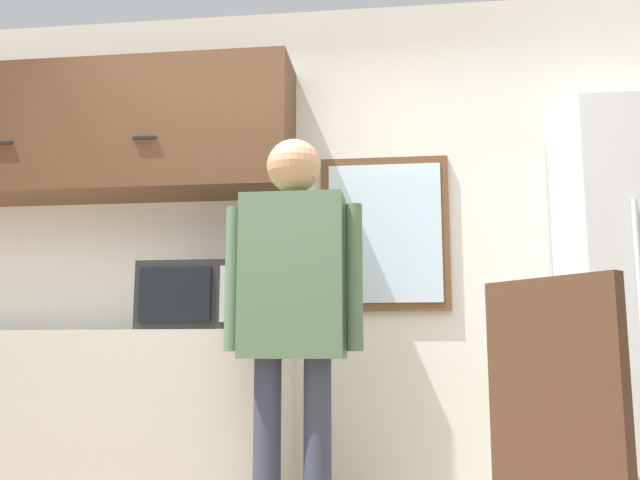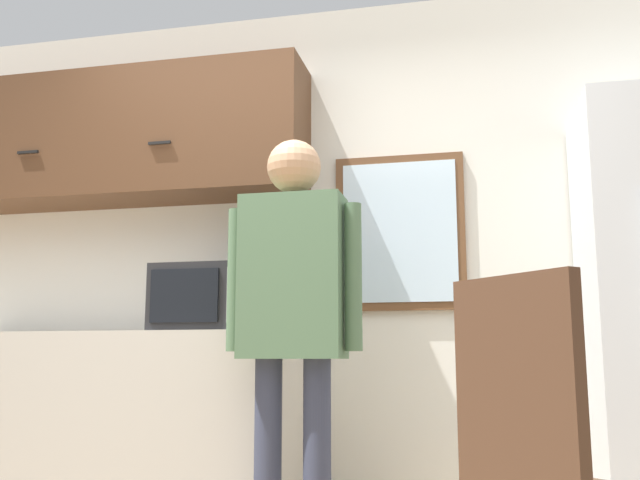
# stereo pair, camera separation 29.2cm
# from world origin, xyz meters

# --- Properties ---
(back_wall) EXTENTS (6.00, 0.06, 2.70)m
(back_wall) POSITION_xyz_m (0.00, 1.77, 1.35)
(back_wall) COLOR silver
(back_wall) RESTS_ON ground_plane
(counter) EXTENTS (2.15, 0.64, 0.93)m
(counter) POSITION_xyz_m (-1.12, 1.42, 0.46)
(counter) COLOR #BCB7AD
(counter) RESTS_ON ground_plane
(upper_cabinets) EXTENTS (2.15, 0.39, 0.70)m
(upper_cabinets) POSITION_xyz_m (-1.12, 1.56, 1.99)
(upper_cabinets) COLOR #51331E
(microwave) EXTENTS (0.46, 0.42, 0.31)m
(microwave) POSITION_xyz_m (-0.45, 1.34, 1.08)
(microwave) COLOR #232326
(microwave) RESTS_ON counter
(person) EXTENTS (0.57, 0.23, 1.71)m
(person) POSITION_xyz_m (0.07, 0.94, 1.04)
(person) COLOR #33384C
(person) RESTS_ON ground_plane
(chair) EXTENTS (0.60, 0.60, 1.01)m
(chair) POSITION_xyz_m (0.96, 0.04, 0.55)
(chair) COLOR #472D1E
(chair) RESTS_ON ground_plane
(window) EXTENTS (0.66, 0.05, 0.80)m
(window) POSITION_xyz_m (0.42, 1.73, 1.44)
(window) COLOR brown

